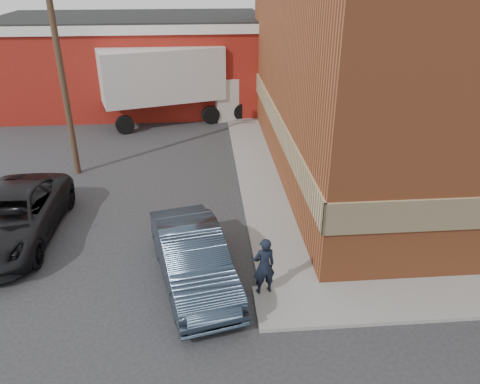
# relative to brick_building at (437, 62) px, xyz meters

# --- Properties ---
(ground) EXTENTS (90.00, 90.00, 0.00)m
(ground) POSITION_rel_brick_building_xyz_m (-8.50, -9.00, -4.68)
(ground) COLOR #28282B
(ground) RESTS_ON ground
(brick_building) EXTENTS (14.25, 18.25, 9.36)m
(brick_building) POSITION_rel_brick_building_xyz_m (0.00, 0.00, 0.00)
(brick_building) COLOR #9D4C28
(brick_building) RESTS_ON ground
(sidewalk_west) EXTENTS (1.80, 18.00, 0.12)m
(sidewalk_west) POSITION_rel_brick_building_xyz_m (-7.90, 0.00, -4.62)
(sidewalk_west) COLOR gray
(sidewalk_west) RESTS_ON ground
(warehouse) EXTENTS (16.30, 8.30, 5.60)m
(warehouse) POSITION_rel_brick_building_xyz_m (-14.50, 11.00, -1.87)
(warehouse) COLOR maroon
(warehouse) RESTS_ON ground
(utility_pole) EXTENTS (2.00, 0.26, 9.00)m
(utility_pole) POSITION_rel_brick_building_xyz_m (-16.00, 0.00, 0.06)
(utility_pole) COLOR #4E3627
(utility_pole) RESTS_ON ground
(man) EXTENTS (0.73, 0.56, 1.77)m
(man) POSITION_rel_brick_building_xyz_m (-8.70, -9.25, -3.68)
(man) COLOR black
(man) RESTS_ON sidewalk_south
(sedan) EXTENTS (2.94, 5.48, 1.72)m
(sedan) POSITION_rel_brick_building_xyz_m (-10.69, -8.50, -3.83)
(sedan) COLOR #293544
(sedan) RESTS_ON ground
(suv_a) EXTENTS (2.96, 6.21, 1.71)m
(suv_a) POSITION_rel_brick_building_xyz_m (-16.86, -5.54, -3.83)
(suv_a) COLOR black
(suv_a) RESTS_ON ground
(box_truck) EXTENTS (9.19, 4.98, 4.35)m
(box_truck) POSITION_rel_brick_building_xyz_m (-11.68, 7.24, -2.17)
(box_truck) COLOR silver
(box_truck) RESTS_ON ground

